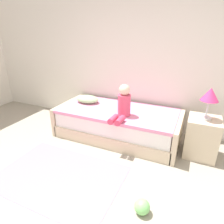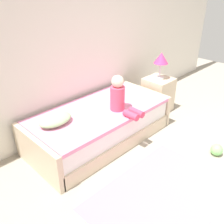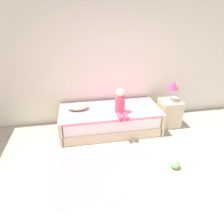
{
  "view_description": "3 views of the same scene",
  "coord_description": "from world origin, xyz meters",
  "px_view_note": "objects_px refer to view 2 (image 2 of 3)",
  "views": [
    {
      "loc": [
        0.87,
        -0.87,
        1.75
      ],
      "look_at": [
        -0.3,
        1.75,
        0.55
      ],
      "focal_mm": 31.42,
      "sensor_mm": 36.0,
      "label": 1
    },
    {
      "loc": [
        -2.37,
        -0.31,
        2.15
      ],
      "look_at": [
        -0.3,
        1.75,
        0.55
      ],
      "focal_mm": 40.09,
      "sensor_mm": 36.0,
      "label": 2
    },
    {
      "loc": [
        -0.93,
        -1.64,
        2.31
      ],
      "look_at": [
        -0.3,
        1.75,
        0.55
      ],
      "focal_mm": 31.19,
      "sensor_mm": 36.0,
      "label": 3
    }
  ],
  "objects_px": {
    "nightstand": "(158,95)",
    "child_figure": "(120,97)",
    "table_lamp": "(161,59)",
    "toy_ball": "(217,150)",
    "pillow": "(55,119)",
    "bed": "(100,124)"
  },
  "relations": [
    {
      "from": "nightstand",
      "to": "child_figure",
      "type": "relative_size",
      "value": 1.18
    },
    {
      "from": "bed",
      "to": "table_lamp",
      "type": "distance_m",
      "value": 1.52
    },
    {
      "from": "nightstand",
      "to": "pillow",
      "type": "xyz_separation_m",
      "value": [
        -2.01,
        0.15,
        0.26
      ]
    },
    {
      "from": "nightstand",
      "to": "table_lamp",
      "type": "xyz_separation_m",
      "value": [
        0.0,
        -0.0,
        0.64
      ]
    },
    {
      "from": "table_lamp",
      "to": "nightstand",
      "type": "bearing_deg",
      "value": 90.0
    },
    {
      "from": "bed",
      "to": "child_figure",
      "type": "height_order",
      "value": "child_figure"
    },
    {
      "from": "table_lamp",
      "to": "toy_ball",
      "type": "distance_m",
      "value": 1.68
    },
    {
      "from": "bed",
      "to": "child_figure",
      "type": "xyz_separation_m",
      "value": [
        0.18,
        -0.23,
        0.46
      ]
    },
    {
      "from": "nightstand",
      "to": "pillow",
      "type": "relative_size",
      "value": 1.36
    },
    {
      "from": "bed",
      "to": "pillow",
      "type": "bearing_deg",
      "value": 171.4
    },
    {
      "from": "nightstand",
      "to": "toy_ball",
      "type": "height_order",
      "value": "nightstand"
    },
    {
      "from": "table_lamp",
      "to": "child_figure",
      "type": "height_order",
      "value": "table_lamp"
    },
    {
      "from": "nightstand",
      "to": "toy_ball",
      "type": "relative_size",
      "value": 3.71
    },
    {
      "from": "table_lamp",
      "to": "pillow",
      "type": "distance_m",
      "value": 2.05
    },
    {
      "from": "bed",
      "to": "toy_ball",
      "type": "height_order",
      "value": "bed"
    },
    {
      "from": "child_figure",
      "to": "toy_ball",
      "type": "xyz_separation_m",
      "value": [
        0.68,
        -1.17,
        -0.62
      ]
    },
    {
      "from": "child_figure",
      "to": "pillow",
      "type": "height_order",
      "value": "child_figure"
    },
    {
      "from": "table_lamp",
      "to": "toy_ball",
      "type": "xyz_separation_m",
      "value": [
        -0.5,
        -1.35,
        -0.86
      ]
    },
    {
      "from": "table_lamp",
      "to": "child_figure",
      "type": "distance_m",
      "value": 1.21
    },
    {
      "from": "child_figure",
      "to": "pillow",
      "type": "bearing_deg",
      "value": 158.58
    },
    {
      "from": "toy_ball",
      "to": "child_figure",
      "type": "bearing_deg",
      "value": 120.05
    },
    {
      "from": "nightstand",
      "to": "child_figure",
      "type": "height_order",
      "value": "child_figure"
    }
  ]
}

